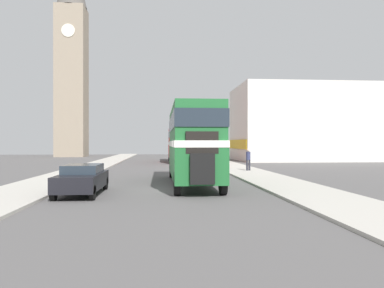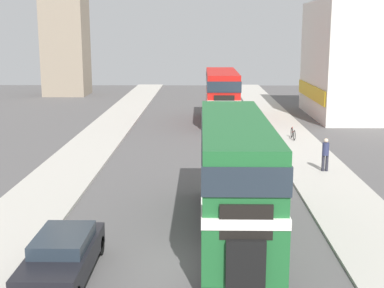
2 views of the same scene
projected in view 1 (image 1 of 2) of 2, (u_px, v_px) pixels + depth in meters
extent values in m
plane|color=#565454|center=(163.00, 191.00, 18.45)|extent=(120.00, 120.00, 0.00)
cube|color=#B7B2A8|center=(296.00, 189.00, 19.00)|extent=(3.50, 120.00, 0.12)
cube|color=#B7B2A8|center=(22.00, 191.00, 17.89)|extent=(3.50, 120.00, 0.12)
cube|color=#1E602D|center=(192.00, 161.00, 21.44)|extent=(2.38, 10.69, 1.67)
cube|color=white|center=(192.00, 144.00, 21.44)|extent=(2.41, 10.75, 0.30)
cube|color=#1E602D|center=(192.00, 125.00, 21.44)|extent=(2.33, 10.48, 1.82)
cube|color=#232D38|center=(192.00, 124.00, 21.44)|extent=(2.41, 10.59, 0.82)
cube|color=black|center=(202.00, 169.00, 16.01)|extent=(1.07, 0.20, 1.34)
cube|color=black|center=(202.00, 143.00, 16.16)|extent=(1.43, 0.12, 0.97)
cylinder|color=black|center=(177.00, 184.00, 16.89)|extent=(0.28, 1.08, 1.08)
cylinder|color=black|center=(223.00, 183.00, 17.07)|extent=(0.28, 1.08, 1.08)
cylinder|color=black|center=(172.00, 170.00, 25.72)|extent=(0.28, 1.08, 1.08)
cylinder|color=black|center=(202.00, 169.00, 25.89)|extent=(0.28, 1.08, 1.08)
cube|color=red|center=(179.00, 151.00, 46.58)|extent=(2.49, 10.20, 1.65)
cube|color=white|center=(179.00, 143.00, 46.57)|extent=(2.52, 10.25, 0.30)
cube|color=red|center=(179.00, 135.00, 46.57)|extent=(2.44, 10.00, 1.80)
cube|color=#232D38|center=(179.00, 134.00, 46.57)|extent=(2.52, 10.10, 0.81)
cube|color=black|center=(181.00, 153.00, 41.39)|extent=(1.12, 0.20, 1.32)
cube|color=black|center=(181.00, 143.00, 41.53)|extent=(1.50, 0.12, 0.96)
cylinder|color=black|center=(171.00, 159.00, 42.27)|extent=(0.28, 1.08, 1.08)
cylinder|color=black|center=(191.00, 159.00, 42.45)|extent=(0.28, 1.08, 1.08)
cylinder|color=black|center=(170.00, 157.00, 50.60)|extent=(0.28, 1.08, 1.08)
cylinder|color=black|center=(186.00, 156.00, 50.78)|extent=(0.28, 1.08, 1.08)
cube|color=black|center=(82.00, 181.00, 17.23)|extent=(1.77, 4.53, 0.69)
cube|color=#232D38|center=(83.00, 169.00, 17.41)|extent=(1.56, 2.36, 0.40)
cylinder|color=black|center=(53.00, 193.00, 15.36)|extent=(0.20, 0.64, 0.64)
cylinder|color=black|center=(92.00, 193.00, 15.49)|extent=(0.20, 0.64, 0.64)
cylinder|color=black|center=(74.00, 183.00, 18.98)|extent=(0.20, 0.64, 0.64)
cylinder|color=black|center=(105.00, 183.00, 19.11)|extent=(0.20, 0.64, 0.64)
cylinder|color=#282833|center=(247.00, 165.00, 30.71)|extent=(0.16, 0.16, 0.86)
cylinder|color=#282833|center=(249.00, 165.00, 30.72)|extent=(0.16, 0.16, 0.86)
cylinder|color=navy|center=(248.00, 156.00, 30.71)|extent=(0.36, 0.36, 0.68)
sphere|color=beige|center=(248.00, 150.00, 30.71)|extent=(0.23, 0.23, 0.23)
torus|color=black|center=(228.00, 161.00, 38.92)|extent=(0.05, 0.71, 0.71)
torus|color=black|center=(226.00, 161.00, 39.97)|extent=(0.05, 0.71, 0.71)
cylinder|color=maroon|center=(227.00, 160.00, 39.44)|extent=(0.04, 1.06, 0.34)
cylinder|color=maroon|center=(226.00, 159.00, 39.82)|extent=(0.04, 0.04, 0.43)
cube|color=gray|center=(72.00, 82.00, 64.91)|extent=(4.90, 4.90, 25.87)
cylinder|color=silver|center=(68.00, 30.00, 62.40)|extent=(2.21, 0.10, 2.21)
cube|color=silver|center=(311.00, 124.00, 51.44)|extent=(20.41, 11.81, 10.06)
cube|color=gold|center=(237.00, 144.00, 50.61)|extent=(0.12, 11.22, 1.21)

